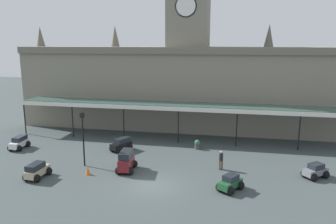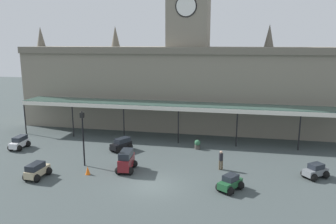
% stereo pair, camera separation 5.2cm
% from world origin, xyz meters
% --- Properties ---
extents(ground_plane, '(140.00, 140.00, 0.00)m').
position_xyz_m(ground_plane, '(0.00, 0.00, 0.00)').
color(ground_plane, '#3F4848').
extents(station_building, '(41.91, 6.98, 18.45)m').
position_xyz_m(station_building, '(-0.00, 18.12, 5.73)').
color(station_building, gray).
rests_on(station_building, ground).
extents(entrance_canopy, '(36.96, 3.26, 4.05)m').
position_xyz_m(entrance_canopy, '(0.00, 12.41, 3.90)').
color(entrance_canopy, '#38564C').
rests_on(entrance_canopy, ground).
extents(car_white_estate, '(1.61, 2.29, 1.27)m').
position_xyz_m(car_white_estate, '(-15.60, 5.95, 0.56)').
color(car_white_estate, silver).
rests_on(car_white_estate, ground).
extents(car_green_sedan, '(2.11, 2.25, 1.19)m').
position_xyz_m(car_green_sedan, '(5.72, 0.38, 0.50)').
color(car_green_sedan, '#1E512D').
rests_on(car_green_sedan, ground).
extents(car_beige_estate, '(1.63, 2.30, 1.27)m').
position_xyz_m(car_beige_estate, '(-9.46, -0.44, 0.56)').
color(car_beige_estate, tan).
rests_on(car_beige_estate, ground).
extents(car_grey_sedan, '(2.25, 2.16, 1.19)m').
position_xyz_m(car_grey_sedan, '(12.36, 4.07, 0.50)').
color(car_grey_sedan, slate).
rests_on(car_grey_sedan, ground).
extents(car_maroon_van, '(1.75, 2.48, 1.77)m').
position_xyz_m(car_maroon_van, '(-2.94, 2.45, 0.81)').
color(car_maroon_van, maroon).
rests_on(car_maroon_van, ground).
extents(car_black_estate, '(2.15, 2.43, 1.27)m').
position_xyz_m(car_black_estate, '(-5.18, 7.49, 0.56)').
color(car_black_estate, black).
rests_on(car_black_estate, ground).
extents(pedestrian_crossing_forecourt, '(0.36, 0.34, 1.67)m').
position_xyz_m(pedestrian_crossing_forecourt, '(4.86, 4.35, 0.91)').
color(pedestrian_crossing_forecourt, brown).
rests_on(pedestrian_crossing_forecourt, ground).
extents(victorian_lamppost, '(0.30, 0.30, 4.92)m').
position_xyz_m(victorian_lamppost, '(-6.94, 2.82, 3.06)').
color(victorian_lamppost, black).
rests_on(victorian_lamppost, ground).
extents(traffic_cone, '(0.40, 0.40, 0.70)m').
position_xyz_m(traffic_cone, '(-5.81, 1.04, 0.35)').
color(traffic_cone, orange).
rests_on(traffic_cone, ground).
extents(planter_near_kerb, '(0.60, 0.60, 0.96)m').
position_xyz_m(planter_near_kerb, '(2.26, 9.50, 0.49)').
color(planter_near_kerb, '#47423D').
rests_on(planter_near_kerb, ground).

